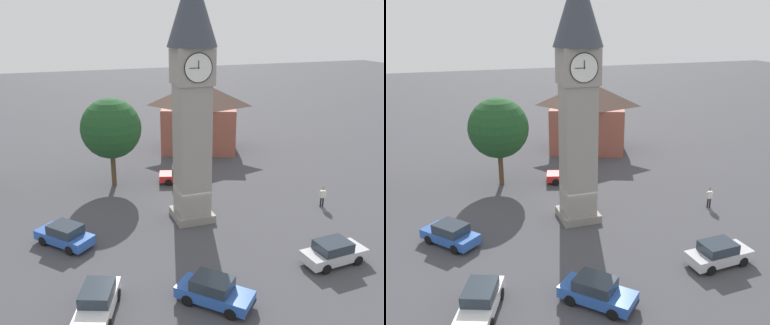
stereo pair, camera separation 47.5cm
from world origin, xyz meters
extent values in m
plane|color=#424247|center=(0.00, 0.00, 0.00)|extent=(200.00, 200.00, 0.00)
cube|color=gray|center=(0.00, 0.00, 0.30)|extent=(2.86, 2.86, 0.60)
cube|color=gray|center=(0.00, 0.00, 5.42)|extent=(2.29, 2.29, 9.65)
cube|color=gray|center=(0.00, 0.00, 11.50)|extent=(2.56, 2.56, 2.52)
cone|color=#383D47|center=(0.00, 0.00, 15.42)|extent=(3.46, 3.46, 5.31)
cylinder|color=white|center=(0.00, 1.31, 11.50)|extent=(1.92, 0.04, 1.92)
torus|color=black|center=(0.00, 1.32, 11.50)|extent=(1.98, 0.06, 1.98)
cube|color=black|center=(0.00, 1.35, 11.72)|extent=(0.05, 0.02, 0.54)
cube|color=black|center=(0.29, 1.35, 11.50)|extent=(0.73, 0.02, 0.04)
cylinder|color=white|center=(0.00, -1.31, 11.50)|extent=(1.92, 0.04, 1.92)
torus|color=black|center=(0.00, -1.32, 11.50)|extent=(1.98, 0.06, 1.98)
cube|color=red|center=(-1.50, -7.34, 0.59)|extent=(4.41, 2.78, 0.64)
cube|color=#28333D|center=(-1.64, -7.30, 1.21)|extent=(2.45, 2.09, 0.64)
cylinder|color=black|center=(-0.09, -6.92, 0.32)|extent=(0.68, 0.39, 0.64)
cylinder|color=black|center=(-0.54, -8.46, 0.32)|extent=(0.68, 0.39, 0.64)
cylinder|color=black|center=(-2.45, -6.23, 0.32)|extent=(0.68, 0.39, 0.64)
cylinder|color=black|center=(-2.90, -7.77, 0.32)|extent=(0.68, 0.39, 0.64)
cube|color=black|center=(0.44, -7.91, 0.37)|extent=(0.58, 1.63, 0.16)
cube|color=#2D5BB7|center=(2.20, 10.15, 0.59)|extent=(4.09, 4.11, 0.64)
cube|color=#28333D|center=(2.30, 10.04, 1.21)|extent=(2.59, 2.59, 0.64)
cylinder|color=black|center=(0.77, 10.47, 0.32)|extent=(0.61, 0.61, 0.64)
cylinder|color=black|center=(1.91, 11.59, 0.32)|extent=(0.61, 0.61, 0.64)
cylinder|color=black|center=(2.49, 8.71, 0.32)|extent=(0.61, 0.61, 0.64)
cylinder|color=black|center=(3.63, 9.84, 0.32)|extent=(0.61, 0.61, 0.64)
cube|color=black|center=(0.78, 11.59, 0.37)|extent=(1.27, 1.25, 0.16)
cube|color=#2D5BB7|center=(9.48, 1.05, 0.59)|extent=(3.98, 4.20, 0.64)
cube|color=#28333D|center=(9.38, 1.16, 1.21)|extent=(2.56, 2.61, 0.64)
cylinder|color=black|center=(10.89, 0.65, 0.32)|extent=(0.59, 0.63, 0.64)
cylinder|color=black|center=(9.69, -0.40, 0.32)|extent=(0.59, 0.63, 0.64)
cylinder|color=black|center=(9.27, 2.50, 0.32)|extent=(0.59, 0.63, 0.64)
cylinder|color=black|center=(8.07, 1.45, 0.32)|extent=(0.59, 0.63, 0.64)
cube|color=black|center=(10.81, -0.47, 0.37)|extent=(1.33, 1.19, 0.16)
cube|color=white|center=(8.26, 8.99, 0.59)|extent=(3.02, 4.44, 0.64)
cube|color=#28333D|center=(8.21, 8.85, 1.21)|extent=(2.19, 2.51, 0.64)
cylinder|color=black|center=(7.94, 10.42, 0.32)|extent=(0.43, 0.68, 0.64)
cylinder|color=black|center=(9.44, 9.86, 0.32)|extent=(0.43, 0.68, 0.64)
cylinder|color=black|center=(7.08, 8.11, 0.32)|extent=(0.43, 0.68, 0.64)
cylinder|color=black|center=(8.58, 7.56, 0.32)|extent=(0.43, 0.68, 0.64)
cube|color=silver|center=(-6.36, 8.85, 0.59)|extent=(4.21, 1.98, 0.64)
cube|color=#28333D|center=(-6.21, 8.86, 1.21)|extent=(2.20, 1.70, 0.64)
cylinder|color=black|center=(-7.54, 7.96, 0.32)|extent=(0.65, 0.26, 0.64)
cylinder|color=black|center=(-7.65, 9.56, 0.32)|extent=(0.65, 0.26, 0.64)
cylinder|color=black|center=(-5.08, 8.13, 0.32)|extent=(0.65, 0.26, 0.64)
cylinder|color=black|center=(-5.19, 9.73, 0.32)|extent=(0.65, 0.26, 0.64)
cube|color=black|center=(-8.38, 8.71, 0.37)|extent=(0.23, 1.67, 0.16)
cylinder|color=black|center=(-10.74, 1.55, 0.41)|extent=(0.13, 0.13, 0.82)
cylinder|color=black|center=(-10.57, 1.50, 0.41)|extent=(0.13, 0.13, 0.82)
cube|color=white|center=(-10.65, 1.53, 1.12)|extent=(0.41, 0.31, 0.60)
cylinder|color=white|center=(-10.88, 1.59, 1.07)|extent=(0.09, 0.09, 0.60)
cylinder|color=white|center=(-10.43, 1.46, 1.07)|extent=(0.09, 0.09, 0.60)
sphere|color=tan|center=(-10.65, 1.53, 1.57)|extent=(0.22, 0.22, 0.22)
sphere|color=black|center=(-10.66, 1.52, 1.59)|extent=(0.20, 0.20, 0.20)
cylinder|color=brown|center=(4.56, -8.78, 1.74)|extent=(0.44, 0.44, 3.48)
sphere|color=#1E4C23|center=(4.56, -8.78, 5.37)|extent=(5.39, 5.39, 5.39)
cube|color=#995142|center=(-6.61, -16.77, 2.56)|extent=(9.88, 8.74, 5.13)
pyramid|color=brown|center=(-6.61, -16.77, 6.51)|extent=(10.38, 9.17, 2.77)
cube|color=#422819|center=(-5.47, -13.88, 1.05)|extent=(1.05, 0.48, 2.10)
camera|label=1|loc=(9.57, 27.85, 14.65)|focal=39.57mm
camera|label=2|loc=(9.12, 28.00, 14.65)|focal=39.57mm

